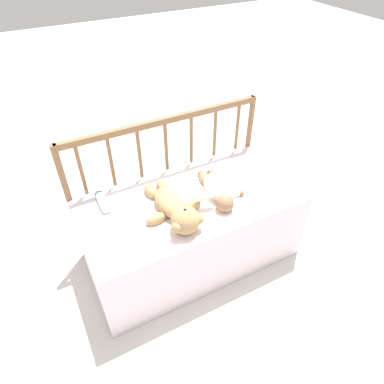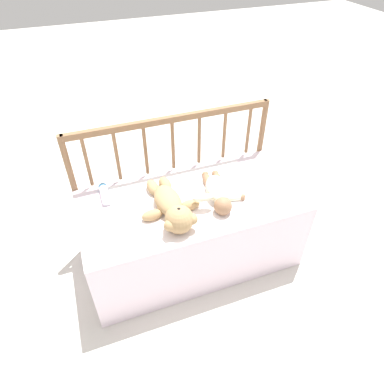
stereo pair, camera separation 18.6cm
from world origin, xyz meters
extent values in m
plane|color=silver|center=(0.00, 0.00, 0.00)|extent=(12.00, 12.00, 0.00)
cube|color=silver|center=(0.00, 0.00, 0.24)|extent=(1.25, 0.61, 0.48)
cylinder|color=brown|center=(-0.61, 0.33, 0.42)|extent=(0.04, 0.04, 0.84)
cylinder|color=brown|center=(0.61, 0.33, 0.42)|extent=(0.04, 0.04, 0.84)
cube|color=brown|center=(0.00, 0.33, 0.82)|extent=(1.21, 0.03, 0.04)
cylinder|color=brown|center=(-0.50, 0.33, 0.64)|extent=(0.02, 0.02, 0.32)
cylinder|color=brown|center=(-0.34, 0.33, 0.64)|extent=(0.02, 0.02, 0.32)
cylinder|color=brown|center=(-0.17, 0.33, 0.64)|extent=(0.02, 0.02, 0.32)
cylinder|color=brown|center=(0.00, 0.33, 0.64)|extent=(0.02, 0.02, 0.32)
cylinder|color=brown|center=(0.17, 0.33, 0.64)|extent=(0.02, 0.02, 0.32)
cylinder|color=brown|center=(0.34, 0.33, 0.64)|extent=(0.02, 0.02, 0.32)
cylinder|color=brown|center=(0.50, 0.33, 0.64)|extent=(0.02, 0.02, 0.32)
cube|color=white|center=(-0.01, -0.01, 0.49)|extent=(0.82, 0.55, 0.01)
ellipsoid|color=tan|center=(-0.14, -0.02, 0.53)|extent=(0.14, 0.25, 0.10)
sphere|color=tan|center=(-0.14, -0.19, 0.56)|extent=(0.15, 0.15, 0.15)
sphere|color=beige|center=(-0.14, -0.19, 0.60)|extent=(0.06, 0.06, 0.06)
sphere|color=black|center=(-0.14, -0.19, 0.62)|extent=(0.02, 0.02, 0.02)
sphere|color=tan|center=(-0.08, -0.22, 0.56)|extent=(0.06, 0.06, 0.06)
sphere|color=tan|center=(-0.19, -0.22, 0.56)|extent=(0.06, 0.06, 0.06)
ellipsoid|color=tan|center=(-0.03, -0.07, 0.51)|extent=(0.11, 0.06, 0.06)
ellipsoid|color=tan|center=(-0.25, -0.08, 0.51)|extent=(0.11, 0.06, 0.06)
ellipsoid|color=tan|center=(-0.11, 0.14, 0.52)|extent=(0.07, 0.12, 0.07)
ellipsoid|color=tan|center=(-0.18, 0.14, 0.52)|extent=(0.07, 0.12, 0.07)
ellipsoid|color=#EAEACC|center=(0.14, -0.02, 0.53)|extent=(0.16, 0.24, 0.10)
sphere|color=#936B4C|center=(0.12, -0.16, 0.53)|extent=(0.10, 0.10, 0.10)
ellipsoid|color=#EAEACC|center=(0.23, -0.09, 0.51)|extent=(0.12, 0.06, 0.04)
ellipsoid|color=#EAEACC|center=(0.03, -0.10, 0.57)|extent=(0.12, 0.06, 0.04)
sphere|color=#936B4C|center=(0.26, -0.10, 0.51)|extent=(0.04, 0.04, 0.04)
sphere|color=#936B4C|center=(0.00, -0.05, 0.51)|extent=(0.04, 0.04, 0.04)
ellipsoid|color=#936B4C|center=(0.20, 0.09, 0.51)|extent=(0.07, 0.12, 0.05)
ellipsoid|color=#936B4C|center=(0.14, 0.10, 0.51)|extent=(0.07, 0.12, 0.05)
sphere|color=#936B4C|center=(0.21, 0.15, 0.51)|extent=(0.04, 0.04, 0.04)
sphere|color=#936B4C|center=(0.15, 0.16, 0.51)|extent=(0.04, 0.04, 0.04)
cylinder|color=white|center=(-0.45, 0.18, 0.51)|extent=(0.05, 0.14, 0.05)
cylinder|color=#4C99D8|center=(-0.45, 0.25, 0.51)|extent=(0.05, 0.02, 0.05)
sphere|color=#EAC67F|center=(-0.45, 0.27, 0.51)|extent=(0.04, 0.04, 0.04)
camera|label=1|loc=(-0.66, -1.27, 1.75)|focal=32.00mm
camera|label=2|loc=(-0.49, -1.34, 1.75)|focal=32.00mm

